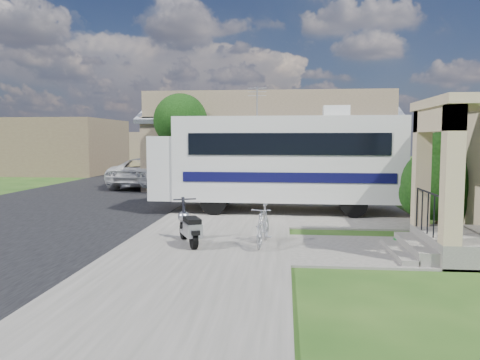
# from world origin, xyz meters

# --- Properties ---
(ground) EXTENTS (120.00, 120.00, 0.00)m
(ground) POSITION_xyz_m (0.00, 0.00, 0.00)
(ground) COLOR #193C10
(street_slab) EXTENTS (9.00, 80.00, 0.02)m
(street_slab) POSITION_xyz_m (-7.50, 10.00, 0.01)
(street_slab) COLOR black
(street_slab) RESTS_ON ground
(sidewalk_slab) EXTENTS (4.00, 80.00, 0.06)m
(sidewalk_slab) POSITION_xyz_m (-1.00, 10.00, 0.03)
(sidewalk_slab) COLOR #5A5851
(sidewalk_slab) RESTS_ON ground
(driveway_slab) EXTENTS (7.00, 6.00, 0.05)m
(driveway_slab) POSITION_xyz_m (1.50, 4.50, 0.03)
(driveway_slab) COLOR #5A5851
(driveway_slab) RESTS_ON ground
(walk_slab) EXTENTS (4.00, 3.00, 0.05)m
(walk_slab) POSITION_xyz_m (3.00, -1.00, 0.03)
(walk_slab) COLOR #5A5851
(walk_slab) RESTS_ON ground
(warehouse) EXTENTS (12.50, 8.40, 5.04)m
(warehouse) POSITION_xyz_m (0.00, 13.97, 1.99)
(warehouse) COLOR brown
(warehouse) RESTS_ON ground
(distant_bldg_far) EXTENTS (10.00, 8.00, 4.00)m
(distant_bldg_far) POSITION_xyz_m (-17.00, 22.00, 2.00)
(distant_bldg_far) COLOR brown
(distant_bldg_far) RESTS_ON ground
(distant_bldg_near) EXTENTS (8.00, 7.00, 3.20)m
(distant_bldg_near) POSITION_xyz_m (-15.00, 34.00, 1.60)
(distant_bldg_near) COLOR brown
(distant_bldg_near) RESTS_ON ground
(street_tree_a) EXTENTS (2.44, 2.40, 4.58)m
(street_tree_a) POSITION_xyz_m (-3.70, 9.05, 3.25)
(street_tree_a) COLOR #311D15
(street_tree_a) RESTS_ON ground
(street_tree_b) EXTENTS (2.44, 2.40, 4.73)m
(street_tree_b) POSITION_xyz_m (-3.70, 19.05, 3.39)
(street_tree_b) COLOR #311D15
(street_tree_b) RESTS_ON ground
(street_tree_c) EXTENTS (2.44, 2.40, 4.42)m
(street_tree_c) POSITION_xyz_m (-3.70, 28.05, 3.10)
(street_tree_c) COLOR #311D15
(street_tree_c) RESTS_ON ground
(motorhome) EXTENTS (8.44, 2.85, 4.31)m
(motorhome) POSITION_xyz_m (0.64, 4.63, 1.85)
(motorhome) COLOR silver
(motorhome) RESTS_ON ground
(shrub) EXTENTS (2.24, 2.14, 2.75)m
(shrub) POSITION_xyz_m (5.15, 1.62, 1.41)
(shrub) COLOR #311D15
(shrub) RESTS_ON ground
(scooter) EXTENTS (0.89, 1.52, 1.06)m
(scooter) POSITION_xyz_m (-1.36, -0.97, 0.47)
(scooter) COLOR black
(scooter) RESTS_ON ground
(bicycle) EXTENTS (0.63, 1.63, 0.95)m
(bicycle) POSITION_xyz_m (0.37, -0.83, 0.48)
(bicycle) COLOR #9FA0A7
(bicycle) RESTS_ON ground
(pickup_truck) EXTENTS (3.61, 6.05, 1.58)m
(pickup_truck) POSITION_xyz_m (-6.16, 12.51, 0.79)
(pickup_truck) COLOR silver
(pickup_truck) RESTS_ON ground
(van) EXTENTS (2.69, 6.28, 1.80)m
(van) POSITION_xyz_m (-6.69, 20.16, 0.90)
(van) COLOR silver
(van) RESTS_ON ground
(garden_hose) EXTENTS (0.35, 0.35, 0.16)m
(garden_hose) POSITION_xyz_m (3.63, -0.37, 0.08)
(garden_hose) COLOR #156D22
(garden_hose) RESTS_ON ground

